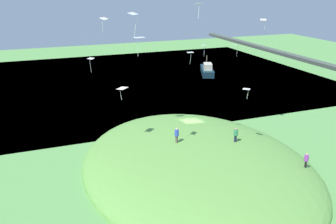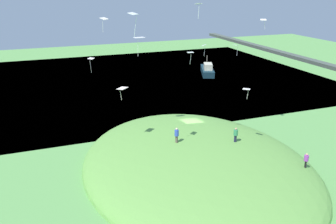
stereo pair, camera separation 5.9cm
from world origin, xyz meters
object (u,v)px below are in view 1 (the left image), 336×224
(kite_3, at_px, (247,90))
(kite_13, at_px, (104,19))
(kite_9, at_px, (199,5))
(kite_10, at_px, (236,46))
(kite_15, at_px, (122,89))
(person_watching_kites, at_px, (177,134))
(kite_1, at_px, (133,15))
(kite_11, at_px, (190,53))
(person_on_hilltop, at_px, (236,133))
(kite_6, at_px, (139,38))
(kite_4, at_px, (263,20))
(person_walking_path, at_px, (306,159))
(kite_0, at_px, (204,46))
(boat_on_lake, at_px, (207,70))
(kite_7, at_px, (91,59))

(kite_3, bearing_deg, kite_13, -142.66)
(kite_9, relative_size, kite_10, 0.73)
(kite_13, xyz_separation_m, kite_15, (10.69, -0.53, -6.24))
(person_watching_kites, relative_size, kite_3, 1.56)
(kite_1, xyz_separation_m, kite_11, (-19.11, 13.89, -7.31))
(person_watching_kites, bearing_deg, kite_15, 28.52)
(person_on_hilltop, bearing_deg, kite_6, 133.86)
(kite_4, distance_m, kite_9, 13.74)
(kite_1, height_order, kite_3, kite_1)
(person_watching_kites, xyz_separation_m, person_walking_path, (7.60, 11.06, -1.39))
(kite_11, distance_m, kite_13, 14.39)
(person_walking_path, relative_size, kite_10, 0.79)
(kite_0, distance_m, kite_15, 24.19)
(boat_on_lake, xyz_separation_m, kite_9, (37.70, -20.48, 16.20))
(kite_7, bearing_deg, kite_11, 77.21)
(person_watching_kites, distance_m, kite_0, 23.84)
(kite_4, relative_size, kite_15, 0.92)
(kite_10, bearing_deg, kite_1, -45.77)
(kite_13, bearing_deg, person_on_hilltop, 35.09)
(kite_1, xyz_separation_m, kite_7, (-22.36, -0.42, -7.87))
(kite_0, bearing_deg, kite_10, 99.89)
(boat_on_lake, bearing_deg, kite_1, -12.46)
(boat_on_lake, distance_m, kite_4, 35.33)
(kite_9, bearing_deg, kite_0, 151.96)
(kite_4, bearing_deg, person_walking_path, -11.71)
(kite_1, height_order, kite_11, kite_1)
(kite_10, bearing_deg, kite_13, -73.65)
(kite_7, distance_m, kite_15, 16.13)
(boat_on_lake, xyz_separation_m, person_walking_path, (44.57, -11.25, 1.46))
(person_on_hilltop, relative_size, kite_3, 1.50)
(kite_10, height_order, kite_15, kite_10)
(kite_7, xyz_separation_m, kite_10, (-1.55, 24.98, 0.29))
(kite_0, height_order, kite_11, kite_0)
(kite_3, distance_m, kite_15, 13.17)
(person_walking_path, height_order, kite_7, kite_7)
(person_on_hilltop, distance_m, kite_1, 17.47)
(kite_7, relative_size, kite_15, 1.56)
(person_on_hilltop, xyz_separation_m, kite_1, (1.53, -11.60, 12.97))
(kite_0, distance_m, kite_6, 20.62)
(kite_3, height_order, kite_4, kite_4)
(kite_13, bearing_deg, kite_7, -167.43)
(person_on_hilltop, relative_size, kite_13, 0.94)
(person_watching_kites, distance_m, kite_4, 18.49)
(person_watching_kites, xyz_separation_m, person_on_hilltop, (1.79, 6.26, -0.19))
(kite_10, xyz_separation_m, kite_13, (6.97, -23.77, 5.81))
(kite_6, distance_m, kite_15, 6.16)
(kite_0, relative_size, kite_13, 1.10)
(kite_3, relative_size, kite_11, 0.61)
(boat_on_lake, relative_size, kite_4, 6.70)
(kite_9, bearing_deg, kite_3, 78.76)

